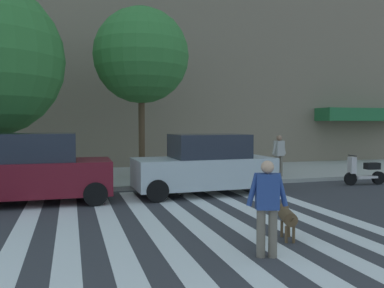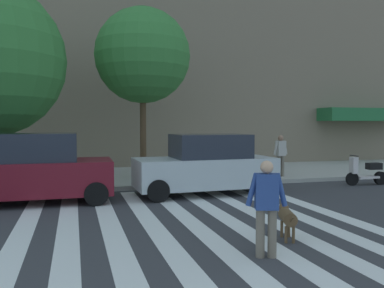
# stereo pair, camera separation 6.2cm
# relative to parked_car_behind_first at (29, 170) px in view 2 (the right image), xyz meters

# --- Properties ---
(ground_plane) EXTENTS (160.00, 160.00, 0.00)m
(ground_plane) POSITION_rel_parked_car_behind_first_xyz_m (2.46, -5.04, -0.93)
(ground_plane) COLOR #353538
(sidewalk_far) EXTENTS (80.00, 6.00, 0.15)m
(sidewalk_far) POSITION_rel_parked_car_behind_first_xyz_m (2.46, 4.33, -0.86)
(sidewalk_far) COLOR #A4A297
(sidewalk_far) RESTS_ON ground_plane
(crosswalk_stripes) EXTENTS (7.65, 12.14, 0.01)m
(crosswalk_stripes) POSITION_rel_parked_car_behind_first_xyz_m (3.77, -5.04, -0.93)
(crosswalk_stripes) COLOR silver
(crosswalk_stripes) RESTS_ON ground_plane
(parked_car_behind_first) EXTENTS (4.68, 2.00, 1.98)m
(parked_car_behind_first) POSITION_rel_parked_car_behind_first_xyz_m (0.00, 0.00, 0.00)
(parked_car_behind_first) COLOR maroon
(parked_car_behind_first) RESTS_ON ground_plane
(parked_car_third_in_line) EXTENTS (4.46, 2.00, 1.91)m
(parked_car_third_in_line) POSITION_rel_parked_car_behind_first_xyz_m (5.26, 0.00, -0.02)
(parked_car_third_in_line) COLOR #B2BCBE
(parked_car_third_in_line) RESTS_ON ground_plane
(parked_scooter) EXTENTS (1.63, 0.50, 1.11)m
(parked_scooter) POSITION_rel_parked_car_behind_first_xyz_m (11.49, 0.12, -0.45)
(parked_scooter) COLOR black
(parked_scooter) RESTS_ON ground_plane
(street_tree_middle) EXTENTS (3.64, 3.64, 6.53)m
(street_tree_middle) POSITION_rel_parked_car_behind_first_xyz_m (3.79, 3.31, 3.91)
(street_tree_middle) COLOR #4C3823
(street_tree_middle) RESTS_ON sidewalk_far
(pedestrian_dog_walker) EXTENTS (0.70, 0.34, 1.64)m
(pedestrian_dog_walker) POSITION_rel_parked_car_behind_first_xyz_m (4.31, -6.07, -0.01)
(pedestrian_dog_walker) COLOR #6B6051
(pedestrian_dog_walker) RESTS_ON ground_plane
(dog_on_leash) EXTENTS (0.45, 0.96, 0.65)m
(dog_on_leash) POSITION_rel_parked_car_behind_first_xyz_m (5.18, -5.22, -0.49)
(dog_on_leash) COLOR brown
(dog_on_leash) RESTS_ON ground_plane
(pedestrian_bystander) EXTENTS (0.71, 0.32, 1.64)m
(pedestrian_bystander) POSITION_rel_parked_car_behind_first_xyz_m (9.10, 2.17, 0.14)
(pedestrian_bystander) COLOR #6B6051
(pedestrian_bystander) RESTS_ON sidewalk_far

